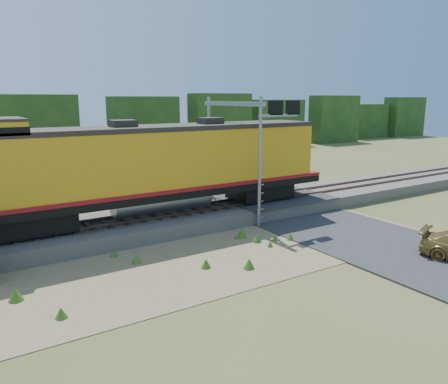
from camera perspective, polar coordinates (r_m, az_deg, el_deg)
ground at (r=21.03m, az=1.92°, el=-8.20°), size 140.00×140.00×0.00m
ballast at (r=25.84m, az=-5.63°, el=-3.43°), size 70.00×5.00×0.80m
rails at (r=25.71m, az=-5.65°, el=-2.40°), size 70.00×1.54×0.16m
dirt_shoulder at (r=20.44m, az=-3.56°, el=-8.79°), size 26.00×8.00×0.03m
road at (r=25.91m, az=13.88°, el=-4.41°), size 7.00×66.00×0.86m
tree_line_north at (r=55.54m, az=-21.00°, el=6.97°), size 130.00×3.00×6.50m
weed_clumps at (r=19.48m, az=-6.90°, el=-9.99°), size 15.00×6.20×0.56m
locomotive at (r=24.55m, az=-8.80°, el=3.46°), size 21.26×3.24×5.48m
signal_gantry at (r=26.43m, az=2.62°, el=8.30°), size 2.94×6.20×7.42m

